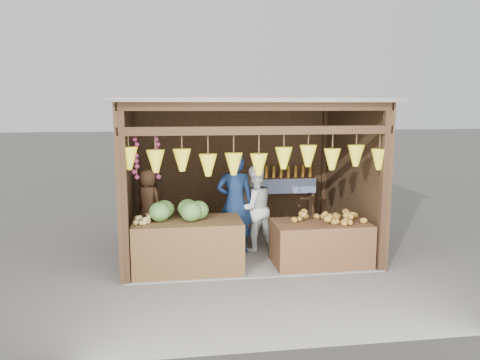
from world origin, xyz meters
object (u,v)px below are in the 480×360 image
man_standing (235,203)px  vendor_seated (148,202)px  woman_standing (254,208)px  counter_left (188,246)px  counter_right (320,243)px

man_standing → vendor_seated: man_standing is taller
woman_standing → vendor_seated: bearing=-26.8°
vendor_seated → counter_left: bearing=157.4°
vendor_seated → woman_standing: bearing=-149.2°
counter_right → vendor_seated: 3.07m
man_standing → counter_left: bearing=57.8°
counter_left → counter_right: 2.13m
woman_standing → vendor_seated: (-1.86, 0.26, 0.12)m
woman_standing → vendor_seated: size_ratio=1.30×
counter_right → woman_standing: (-0.93, 0.93, 0.40)m
counter_left → woman_standing: size_ratio=1.09×
man_standing → vendor_seated: (-1.50, 0.37, -0.00)m
woman_standing → vendor_seated: woman_standing is taller
counter_left → man_standing: size_ratio=0.94×
counter_left → woman_standing: 1.56m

